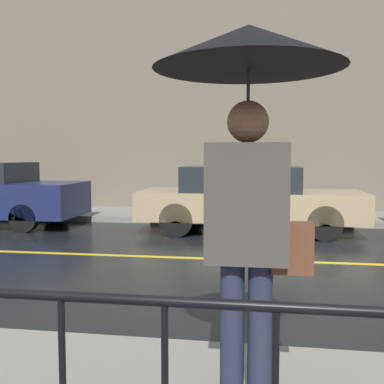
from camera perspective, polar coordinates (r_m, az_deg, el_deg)
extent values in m
plane|color=black|center=(7.32, 10.49, -8.62)|extent=(80.00, 80.00, 0.00)
cube|color=gray|center=(11.90, 9.86, -3.16)|extent=(28.00, 2.18, 0.15)
cube|color=gold|center=(7.32, 10.50, -8.59)|extent=(25.20, 0.12, 0.01)
cube|color=#706656|center=(13.12, 9.95, 11.16)|extent=(28.00, 0.30, 6.36)
cylinder|color=black|center=(1.47, 17.78, -14.09)|extent=(12.00, 0.04, 0.04)
cylinder|color=#23283D|center=(2.86, 5.11, -17.37)|extent=(0.15, 0.15, 0.89)
cylinder|color=#23283D|center=(2.86, 8.60, -17.44)|extent=(0.15, 0.15, 0.89)
cube|color=#47423D|center=(2.67, 7.01, -1.36)|extent=(0.48, 0.29, 0.70)
sphere|color=#A76C4D|center=(2.66, 7.12, 8.84)|extent=(0.24, 0.24, 0.24)
cylinder|color=#262628|center=(2.66, 7.10, 6.99)|extent=(0.02, 0.02, 0.78)
cone|color=black|center=(2.73, 7.21, 17.83)|extent=(1.11, 1.11, 0.25)
cube|color=brown|center=(2.71, 12.60, -6.93)|extent=(0.24, 0.12, 0.30)
cylinder|color=black|center=(11.80, -16.92, -2.18)|extent=(0.63, 0.22, 0.63)
cylinder|color=black|center=(10.47, -20.52, -3.11)|extent=(0.63, 0.22, 0.63)
cube|color=tan|center=(9.85, 7.36, -1.64)|extent=(4.78, 1.75, 0.61)
cube|color=#1E2328|center=(9.82, 6.28, 1.69)|extent=(2.49, 1.61, 0.54)
cylinder|color=black|center=(10.71, 15.42, -2.62)|extent=(0.70, 0.22, 0.70)
cylinder|color=black|center=(9.21, 16.51, -3.81)|extent=(0.70, 0.22, 0.70)
cylinder|color=black|center=(10.78, -0.46, -2.41)|extent=(0.70, 0.22, 0.70)
cylinder|color=black|center=(9.29, -1.98, -3.55)|extent=(0.70, 0.22, 0.70)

